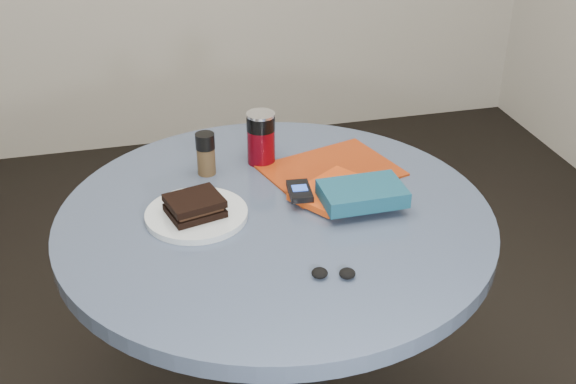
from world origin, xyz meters
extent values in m
cylinder|color=black|center=(0.00, 0.00, 0.37)|extent=(0.11, 0.11, 0.68)
cylinder|color=#3B4962|center=(0.00, 0.00, 0.73)|extent=(1.00, 1.00, 0.04)
cylinder|color=silver|center=(-0.18, 0.02, 0.76)|extent=(0.24, 0.24, 0.01)
cube|color=black|center=(-0.18, 0.01, 0.77)|extent=(0.14, 0.13, 0.02)
cube|color=black|center=(-0.18, 0.01, 0.79)|extent=(0.12, 0.11, 0.01)
cube|color=black|center=(-0.18, 0.01, 0.80)|extent=(0.14, 0.13, 0.02)
cylinder|color=#5F040F|center=(0.02, 0.25, 0.80)|extent=(0.08, 0.08, 0.09)
cylinder|color=black|center=(0.02, 0.25, 0.86)|extent=(0.09, 0.09, 0.04)
cylinder|color=silver|center=(0.02, 0.25, 0.88)|extent=(0.09, 0.09, 0.01)
cylinder|color=#4A371F|center=(-0.12, 0.23, 0.79)|extent=(0.06, 0.06, 0.07)
cylinder|color=black|center=(-0.12, 0.23, 0.84)|extent=(0.06, 0.06, 0.04)
cube|color=#902E0D|center=(0.18, 0.16, 0.75)|extent=(0.37, 0.32, 0.01)
cube|color=#C53F0F|center=(0.15, 0.04, 0.76)|extent=(0.23, 0.21, 0.02)
cube|color=navy|center=(0.20, -0.03, 0.79)|extent=(0.19, 0.13, 0.04)
cube|color=black|center=(0.07, 0.03, 0.78)|extent=(0.06, 0.09, 0.01)
cube|color=blue|center=(0.07, 0.03, 0.79)|extent=(0.04, 0.03, 0.00)
ellipsoid|color=black|center=(0.03, -0.26, 0.76)|extent=(0.04, 0.04, 0.02)
ellipsoid|color=black|center=(0.08, -0.28, 0.76)|extent=(0.04, 0.04, 0.02)
camera|label=1|loc=(-0.31, -1.37, 1.62)|focal=45.00mm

